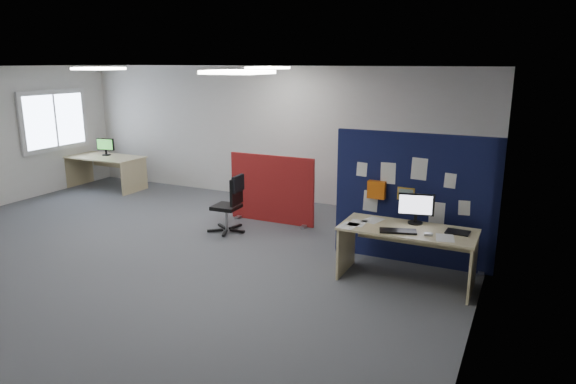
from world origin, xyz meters
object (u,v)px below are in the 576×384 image
at_px(second_desk, 107,164).
at_px(office_chair, 231,201).
at_px(red_divider, 272,190).
at_px(monitor_second, 106,146).
at_px(navy_divider, 412,200).
at_px(main_desk, 408,240).
at_px(monitor_main, 416,207).

xyz_separation_m(second_desk, office_chair, (4.18, -1.45, -0.01)).
relative_size(red_divider, second_desk, 0.94).
bearing_deg(red_divider, monitor_second, 170.50).
distance_m(navy_divider, main_desk, 0.78).
bearing_deg(office_chair, navy_divider, -3.72).
bearing_deg(second_desk, monitor_second, 129.84).
relative_size(main_desk, office_chair, 1.74).
height_order(navy_divider, red_divider, navy_divider).
height_order(monitor_second, office_chair, monitor_second).
height_order(main_desk, monitor_second, monitor_second).
height_order(main_desk, second_desk, same).
bearing_deg(red_divider, monitor_main, -25.42).
distance_m(main_desk, office_chair, 3.16).
xyz_separation_m(navy_divider, second_desk, (-7.15, 1.47, -0.36)).
bearing_deg(monitor_main, red_divider, 142.23).
relative_size(navy_divider, monitor_second, 5.38).
height_order(navy_divider, second_desk, navy_divider).
xyz_separation_m(second_desk, monitor_second, (-0.07, 0.09, 0.38)).
relative_size(navy_divider, office_chair, 2.31).
xyz_separation_m(red_divider, monitor_second, (-4.59, 0.73, 0.35)).
relative_size(monitor_main, monitor_second, 1.09).
bearing_deg(second_desk, red_divider, -8.11).
bearing_deg(second_desk, monitor_main, -14.90).
distance_m(monitor_main, office_chair, 3.18).
relative_size(second_desk, monitor_second, 4.11).
height_order(monitor_main, red_divider, red_divider).
bearing_deg(red_divider, main_desk, -29.08).
relative_size(red_divider, monitor_second, 3.86).
bearing_deg(second_desk, navy_divider, -11.61).
bearing_deg(navy_divider, monitor_second, 167.83).
bearing_deg(monitor_main, navy_divider, 94.90).
bearing_deg(main_desk, office_chair, 167.33).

